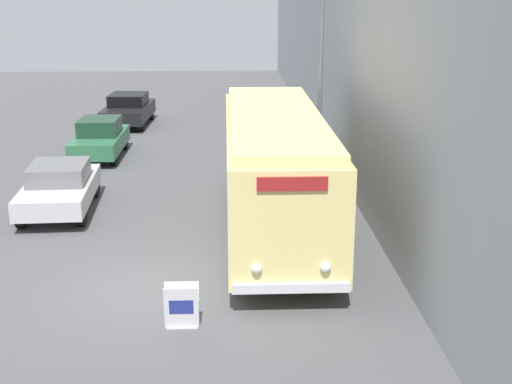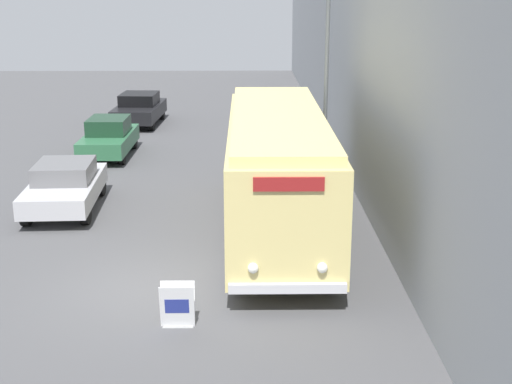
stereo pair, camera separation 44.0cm
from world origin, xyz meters
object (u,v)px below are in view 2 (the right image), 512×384
vintage_bus (277,167)px  sign_board (177,306)px  streetlamp (327,48)px  parked_car_near (65,186)px  parked_car_far (139,109)px  parked_car_mid (109,137)px

vintage_bus → sign_board: bearing=-111.7°
streetlamp → vintage_bus: bearing=-114.5°
sign_board → streetlamp: size_ratio=0.12×
vintage_bus → sign_board: 6.05m
parked_car_near → vintage_bus: bearing=-21.1°
parked_car_far → vintage_bus: bearing=-65.5°
sign_board → parked_car_mid: 14.82m
vintage_bus → parked_car_mid: bearing=124.8°
sign_board → parked_car_mid: size_ratio=0.22×
parked_car_near → sign_board: bearing=-64.6°
parked_car_near → parked_car_far: parked_car_far is taller
parked_car_near → parked_car_far: 13.08m
vintage_bus → parked_car_far: bearing=111.1°
vintage_bus → streetlamp: (1.63, 3.58, 2.78)m
vintage_bus → streetlamp: streetlamp is taller
parked_car_near → parked_car_far: (0.32, 13.08, 0.02)m
vintage_bus → sign_board: (-2.18, -5.47, -1.38)m
sign_board → parked_car_far: 20.96m
vintage_bus → parked_car_far: vintage_bus is taller
sign_board → parked_car_mid: bearing=105.4°
parked_car_mid → vintage_bus: bearing=-54.2°
sign_board → streetlamp: 10.67m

